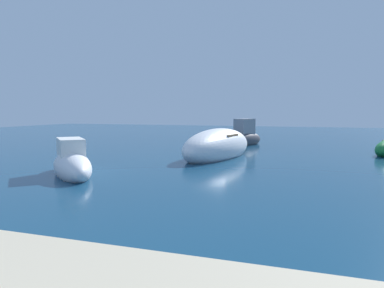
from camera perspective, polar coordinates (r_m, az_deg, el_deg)
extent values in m
ellipsoid|color=white|center=(15.33, 4.07, -0.46)|extent=(2.59, 5.58, 1.56)
cube|color=brown|center=(15.29, 4.08, 1.43)|extent=(1.54, 1.29, 0.08)
ellipsoid|color=white|center=(11.60, -18.22, -3.42)|extent=(2.94, 2.98, 0.93)
cube|color=white|center=(11.78, -18.45, -0.53)|extent=(1.46, 1.48, 0.57)
ellipsoid|color=#3F3F47|center=(20.80, 7.75, 0.59)|extent=(2.42, 3.63, 0.99)
cube|color=gray|center=(20.99, 8.21, 2.69)|extent=(1.12, 1.37, 0.92)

